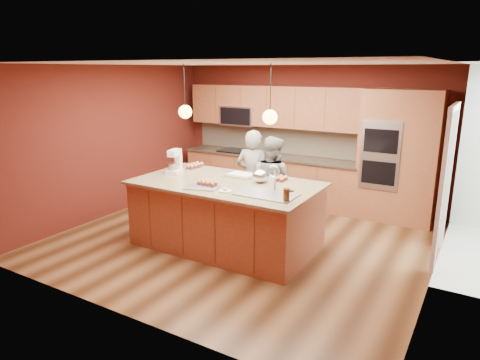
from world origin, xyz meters
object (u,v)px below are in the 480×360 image
Objects in this scene: stand_mixer at (175,163)px; mixing_bowl at (260,176)px; island at (227,214)px; person_right at (271,183)px; person_left at (253,178)px.

stand_mixer is 1.56× the size of mixing_bowl.
island reaches higher than mixing_bowl.
person_right is (0.24, 1.02, 0.27)m from island.
mixing_bowl is at bearing 29.78° from island.
person_right is (0.35, 0.00, -0.04)m from person_left.
person_right reaches higher than stand_mixer.
stand_mixer is 1.47m from mixing_bowl.
stand_mixer is (-1.26, -0.95, 0.38)m from person_right.
mixing_bowl is (0.43, 0.25, 0.59)m from island.
stand_mixer reaches higher than mixing_bowl.
person_left is 0.35m from person_right.
island is at bearing -150.22° from mixing_bowl.
person_left is 1.36m from stand_mixer.
island is 7.15× the size of stand_mixer.
stand_mixer is (-1.02, 0.07, 0.66)m from island.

